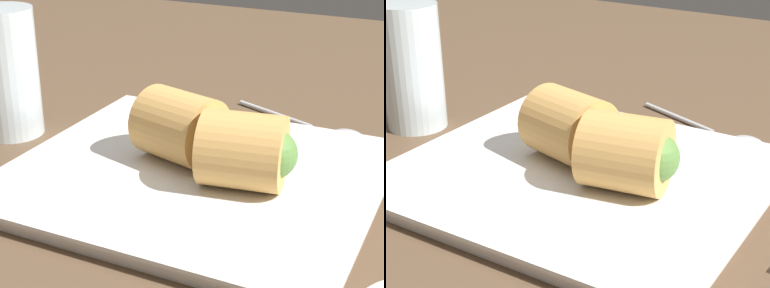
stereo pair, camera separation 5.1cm
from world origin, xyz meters
TOP-DOWN VIEW (x-y plane):
  - table_surface at (0.00, 0.00)cm, footprint 180.00×140.00cm
  - serving_plate at (0.14, 0.50)cm, footprint 29.84×26.99cm
  - roll_front_left at (-5.01, 1.11)cm, footprint 7.86×6.98cm
  - roll_front_right at (1.57, -0.99)cm, footprint 8.05×7.49cm
  - spoon at (-7.65, -15.30)cm, footprint 15.45×7.51cm
  - drinking_glass at (21.45, -2.43)cm, footprint 6.04×6.04cm

SIDE VIEW (x-z plane):
  - table_surface at x=0.00cm, z-range 0.00..2.00cm
  - spoon at x=-7.65cm, z-range 1.93..3.10cm
  - serving_plate at x=0.14cm, z-range 2.01..3.51cm
  - roll_front_left at x=-5.01cm, z-range 3.50..9.53cm
  - roll_front_right at x=1.57cm, z-range 3.50..9.53cm
  - drinking_glass at x=21.45cm, z-range 2.00..14.57cm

